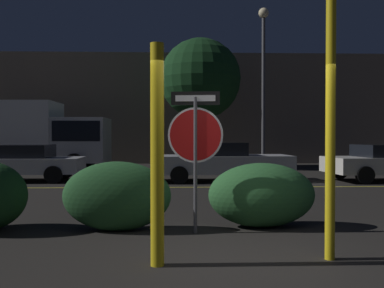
{
  "coord_description": "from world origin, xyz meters",
  "views": [
    {
      "loc": [
        -0.82,
        -5.27,
        1.59
      ],
      "look_at": [
        -0.49,
        4.76,
        1.4
      ],
      "focal_mm": 40.0,
      "sensor_mm": 36.0,
      "label": 1
    }
  ],
  "objects_px": {
    "passing_car_1": "(25,162)",
    "yellow_pole_left": "(157,155)",
    "passing_car_2": "(220,161)",
    "yellow_pole_right": "(330,129)",
    "hedge_bush_2": "(262,195)",
    "street_lamp": "(263,65)",
    "tree_0": "(200,79)",
    "stop_sign": "(195,135)",
    "delivery_truck": "(40,135)",
    "hedge_bush_1": "(117,196)"
  },
  "relations": [
    {
      "from": "passing_car_1",
      "to": "yellow_pole_left",
      "type": "bearing_deg",
      "value": -155.21
    },
    {
      "from": "passing_car_1",
      "to": "passing_car_2",
      "type": "height_order",
      "value": "passing_car_2"
    },
    {
      "from": "yellow_pole_left",
      "to": "yellow_pole_right",
      "type": "xyz_separation_m",
      "value": [
        2.2,
        0.19,
        0.32
      ]
    },
    {
      "from": "passing_car_1",
      "to": "passing_car_2",
      "type": "distance_m",
      "value": 6.87
    },
    {
      "from": "hedge_bush_2",
      "to": "passing_car_1",
      "type": "distance_m",
      "value": 10.4
    },
    {
      "from": "passing_car_1",
      "to": "street_lamp",
      "type": "xyz_separation_m",
      "value": [
        9.28,
        4.18,
        4.17
      ]
    },
    {
      "from": "hedge_bush_2",
      "to": "tree_0",
      "type": "distance_m",
      "value": 14.51
    },
    {
      "from": "stop_sign",
      "to": "yellow_pole_right",
      "type": "relative_size",
      "value": 0.69
    },
    {
      "from": "hedge_bush_2",
      "to": "delivery_truck",
      "type": "xyz_separation_m",
      "value": [
        -7.75,
        12.37,
        1.09
      ]
    },
    {
      "from": "stop_sign",
      "to": "passing_car_2",
      "type": "height_order",
      "value": "stop_sign"
    },
    {
      "from": "passing_car_2",
      "to": "street_lamp",
      "type": "xyz_separation_m",
      "value": [
        2.42,
        4.4,
        4.14
      ]
    },
    {
      "from": "hedge_bush_1",
      "to": "passing_car_2",
      "type": "xyz_separation_m",
      "value": [
        2.5,
        7.83,
        0.11
      ]
    },
    {
      "from": "yellow_pole_right",
      "to": "tree_0",
      "type": "relative_size",
      "value": 0.52
    },
    {
      "from": "passing_car_2",
      "to": "stop_sign",
      "type": "bearing_deg",
      "value": -11.66
    },
    {
      "from": "stop_sign",
      "to": "tree_0",
      "type": "xyz_separation_m",
      "value": [
        0.84,
        14.4,
        2.84
      ]
    },
    {
      "from": "street_lamp",
      "to": "tree_0",
      "type": "xyz_separation_m",
      "value": [
        -2.77,
        1.96,
        -0.39
      ]
    },
    {
      "from": "yellow_pole_right",
      "to": "passing_car_1",
      "type": "bearing_deg",
      "value": 126.81
    },
    {
      "from": "passing_car_1",
      "to": "tree_0",
      "type": "height_order",
      "value": "tree_0"
    },
    {
      "from": "yellow_pole_left",
      "to": "passing_car_1",
      "type": "height_order",
      "value": "yellow_pole_left"
    },
    {
      "from": "stop_sign",
      "to": "yellow_pole_left",
      "type": "relative_size",
      "value": 0.85
    },
    {
      "from": "hedge_bush_2",
      "to": "passing_car_1",
      "type": "relative_size",
      "value": 0.45
    },
    {
      "from": "yellow_pole_left",
      "to": "hedge_bush_2",
      "type": "height_order",
      "value": "yellow_pole_left"
    },
    {
      "from": "hedge_bush_1",
      "to": "passing_car_1",
      "type": "relative_size",
      "value": 0.44
    },
    {
      "from": "passing_car_1",
      "to": "stop_sign",
      "type": "bearing_deg",
      "value": -147.91
    },
    {
      "from": "tree_0",
      "to": "passing_car_2",
      "type": "bearing_deg",
      "value": -86.8
    },
    {
      "from": "stop_sign",
      "to": "hedge_bush_2",
      "type": "relative_size",
      "value": 1.24
    },
    {
      "from": "passing_car_1",
      "to": "yellow_pole_right",
      "type": "bearing_deg",
      "value": -145.58
    },
    {
      "from": "yellow_pole_left",
      "to": "passing_car_2",
      "type": "bearing_deg",
      "value": 79.95
    },
    {
      "from": "stop_sign",
      "to": "street_lamp",
      "type": "height_order",
      "value": "street_lamp"
    },
    {
      "from": "stop_sign",
      "to": "street_lamp",
      "type": "relative_size",
      "value": 0.31
    },
    {
      "from": "hedge_bush_1",
      "to": "tree_0",
      "type": "height_order",
      "value": "tree_0"
    },
    {
      "from": "yellow_pole_left",
      "to": "hedge_bush_1",
      "type": "relative_size",
      "value": 1.5
    },
    {
      "from": "stop_sign",
      "to": "hedge_bush_1",
      "type": "relative_size",
      "value": 1.28
    },
    {
      "from": "yellow_pole_right",
      "to": "delivery_truck",
      "type": "bearing_deg",
      "value": 119.87
    },
    {
      "from": "yellow_pole_right",
      "to": "hedge_bush_2",
      "type": "relative_size",
      "value": 1.8
    },
    {
      "from": "yellow_pole_left",
      "to": "tree_0",
      "type": "xyz_separation_m",
      "value": [
        1.38,
        16.15,
        3.08
      ]
    },
    {
      "from": "delivery_truck",
      "to": "hedge_bush_1",
      "type": "bearing_deg",
      "value": 23.21
    },
    {
      "from": "yellow_pole_left",
      "to": "passing_car_2",
      "type": "xyz_separation_m",
      "value": [
        1.73,
        9.78,
        -0.66
      ]
    },
    {
      "from": "yellow_pole_left",
      "to": "tree_0",
      "type": "distance_m",
      "value": 16.49
    },
    {
      "from": "yellow_pole_left",
      "to": "hedge_bush_2",
      "type": "bearing_deg",
      "value": 51.7
    },
    {
      "from": "delivery_truck",
      "to": "tree_0",
      "type": "relative_size",
      "value": 0.94
    },
    {
      "from": "stop_sign",
      "to": "tree_0",
      "type": "distance_m",
      "value": 14.7
    },
    {
      "from": "hedge_bush_1",
      "to": "hedge_bush_2",
      "type": "bearing_deg",
      "value": 4.98
    },
    {
      "from": "stop_sign",
      "to": "hedge_bush_1",
      "type": "distance_m",
      "value": 1.67
    },
    {
      "from": "yellow_pole_right",
      "to": "tree_0",
      "type": "distance_m",
      "value": 16.21
    },
    {
      "from": "stop_sign",
      "to": "passing_car_2",
      "type": "xyz_separation_m",
      "value": [
        1.2,
        8.04,
        -0.9
      ]
    },
    {
      "from": "passing_car_2",
      "to": "tree_0",
      "type": "distance_m",
      "value": 7.39
    },
    {
      "from": "delivery_truck",
      "to": "street_lamp",
      "type": "distance_m",
      "value": 10.68
    },
    {
      "from": "delivery_truck",
      "to": "yellow_pole_left",
      "type": "bearing_deg",
      "value": 23.05
    },
    {
      "from": "yellow_pole_right",
      "to": "passing_car_2",
      "type": "bearing_deg",
      "value": 92.82
    }
  ]
}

